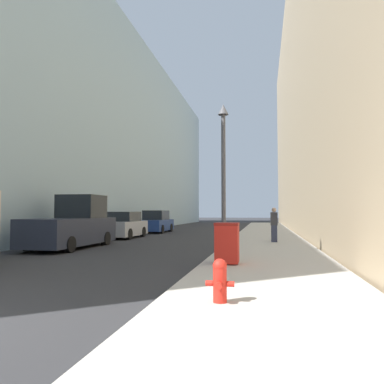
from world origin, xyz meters
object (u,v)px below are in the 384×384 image
(fire_hydrant, at_px, (220,279))
(parked_sedan_far, at_px, (156,222))
(trash_bin, at_px, (227,243))
(pickup_truck, at_px, (73,226))
(pedestrian_on_sidewalk, at_px, (274,225))
(lamppost, at_px, (223,171))
(parked_sedan_near, at_px, (124,226))

(fire_hydrant, bearing_deg, parked_sedan_far, 108.94)
(trash_bin, xyz_separation_m, parked_sedan_far, (-7.20, 17.42, 0.05))
(fire_hydrant, bearing_deg, trash_bin, 94.10)
(trash_bin, distance_m, pickup_truck, 8.76)
(fire_hydrant, xyz_separation_m, pedestrian_on_sidewalk, (1.18, 12.55, 0.47))
(fire_hydrant, distance_m, pedestrian_on_sidewalk, 12.61)
(lamppost, height_order, pickup_truck, lamppost)
(trash_bin, height_order, lamppost, lamppost)
(trash_bin, xyz_separation_m, pickup_truck, (-7.32, 4.81, 0.24))
(fire_hydrant, bearing_deg, lamppost, 95.52)
(parked_sedan_far, bearing_deg, parked_sedan_near, -91.96)
(fire_hydrant, xyz_separation_m, pickup_truck, (-7.64, 9.32, 0.46))
(lamppost, distance_m, parked_sedan_far, 16.94)
(parked_sedan_near, xyz_separation_m, pedestrian_on_sidewalk, (8.91, -3.09, 0.23))
(pickup_truck, bearing_deg, fire_hydrant, -50.64)
(trash_bin, bearing_deg, fire_hydrant, -85.90)
(fire_hydrant, xyz_separation_m, parked_sedan_far, (-7.52, 21.92, 0.27))
(trash_bin, distance_m, lamppost, 3.12)
(trash_bin, relative_size, parked_sedan_near, 0.28)
(trash_bin, relative_size, pedestrian_on_sidewalk, 0.69)
(trash_bin, bearing_deg, parked_sedan_far, 112.45)
(fire_hydrant, height_order, lamppost, lamppost)
(lamppost, bearing_deg, parked_sedan_far, 114.20)
(parked_sedan_far, distance_m, pedestrian_on_sidewalk, 12.79)
(trash_bin, xyz_separation_m, lamppost, (-0.32, 2.11, 2.28))
(pickup_truck, bearing_deg, parked_sedan_far, 89.46)
(pedestrian_on_sidewalk, bearing_deg, trash_bin, -100.56)
(parked_sedan_far, bearing_deg, pedestrian_on_sidewalk, -47.14)
(fire_hydrant, height_order, parked_sedan_near, parked_sedan_near)
(trash_bin, bearing_deg, pickup_truck, 146.66)
(lamppost, bearing_deg, fire_hydrant, -84.48)
(fire_hydrant, relative_size, parked_sedan_far, 0.16)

